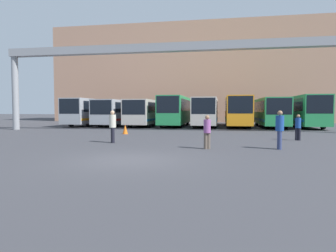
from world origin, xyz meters
TOP-DOWN VIEW (x-y plane):
  - ground_plane at (0.00, 0.00)m, footprint 200.00×200.00m
  - building_backdrop at (0.00, 40.26)m, footprint 47.01×12.00m
  - overhead_gantry at (0.00, 14.67)m, footprint 32.23×0.80m
  - bus_slot_0 at (-12.03, 23.15)m, footprint 2.43×10.77m
  - bus_slot_1 at (-8.60, 23.28)m, footprint 2.53×11.05m
  - bus_slot_2 at (-5.16, 23.15)m, footprint 2.61×10.78m
  - bus_slot_3 at (-1.72, 22.92)m, footprint 2.45×10.33m
  - bus_slot_4 at (1.72, 22.87)m, footprint 2.49×10.22m
  - bus_slot_5 at (5.16, 23.61)m, footprint 2.50×11.71m
  - bus_slot_6 at (8.60, 22.86)m, footprint 2.46×10.20m
  - bus_slot_7 at (12.03, 23.20)m, footprint 2.47×10.89m
  - pedestrian_mid_left at (8.07, 8.74)m, footprint 0.33×0.33m
  - pedestrian_near_center at (6.15, 4.19)m, footprint 0.39×0.39m
  - pedestrian_far_center at (-2.72, 5.47)m, footprint 0.39×0.39m
  - pedestrian_near_left at (2.73, 3.71)m, footprint 0.34×0.34m
  - traffic_cone at (-3.95, 11.47)m, footprint 0.41×0.41m

SIDE VIEW (x-z plane):
  - ground_plane at x=0.00m, z-range 0.00..0.00m
  - traffic_cone at x=-3.95m, z-range 0.00..0.73m
  - pedestrian_mid_left at x=8.07m, z-range 0.05..1.65m
  - pedestrian_near_left at x=2.73m, z-range 0.05..1.69m
  - pedestrian_far_center at x=-2.72m, z-range 0.06..1.91m
  - pedestrian_near_center at x=6.15m, z-range 0.06..1.92m
  - bus_slot_2 at x=-5.16m, z-range 0.23..3.18m
  - bus_slot_1 at x=-8.60m, z-range 0.23..3.19m
  - bus_slot_6 at x=8.60m, z-range 0.24..3.29m
  - bus_slot_0 at x=-12.03m, z-range 0.24..3.35m
  - bus_slot_4 at x=1.72m, z-range 0.24..3.37m
  - bus_slot_5 at x=5.16m, z-range 0.25..3.52m
  - bus_slot_7 at x=12.03m, z-range 0.25..3.54m
  - bus_slot_3 at x=-1.72m, z-range 0.25..3.57m
  - overhead_gantry at x=0.00m, z-range 2.61..10.15m
  - building_backdrop at x=0.00m, z-range 0.00..15.15m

